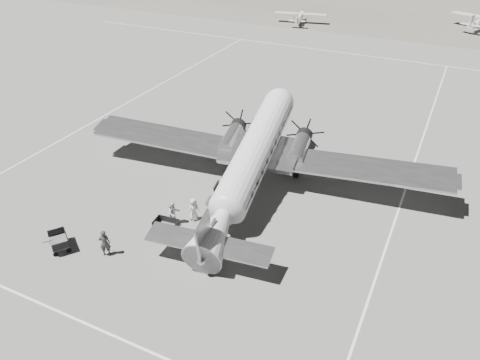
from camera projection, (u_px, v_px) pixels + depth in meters
name	position (u px, v px, depth m)	size (l,w,h in m)	color
ground	(226.00, 197.00, 35.07)	(260.00, 260.00, 0.00)	slate
taxi_line_near	(102.00, 331.00, 24.35)	(60.00, 0.15, 0.01)	silver
taxi_line_right	(388.00, 241.00, 30.62)	(0.15, 80.00, 0.01)	silver
taxi_line_left	(118.00, 108.00, 49.40)	(0.15, 60.00, 0.01)	silver
taxi_line_horizon	(356.00, 54.00, 65.69)	(90.00, 0.15, 0.01)	silver
dc3_airliner	(252.00, 161.00, 34.15)	(28.83, 20.00, 5.49)	silver
light_plane_left	(300.00, 18.00, 80.63)	(9.04, 7.33, 1.88)	silver
baggage_cart_near	(166.00, 226.00, 31.18)	(1.67, 1.18, 0.94)	#505050
baggage_cart_far	(59.00, 242.00, 29.75)	(1.79, 1.26, 1.01)	#505050
ground_crew	(105.00, 243.00, 28.99)	(0.68, 0.45, 1.87)	#2D2D2D
ramp_agent	(174.00, 213.00, 31.76)	(0.87, 0.68, 1.79)	silver
passenger	(194.00, 209.00, 32.18)	(0.84, 0.54, 1.71)	silver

